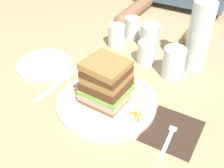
# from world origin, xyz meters

# --- Properties ---
(ground_plane) EXTENTS (3.00, 3.00, 0.00)m
(ground_plane) POSITION_xyz_m (0.00, 0.00, 0.00)
(ground_plane) COLOR tan
(main_plate) EXTENTS (0.28, 0.28, 0.02)m
(main_plate) POSITION_xyz_m (-0.02, -0.02, 0.01)
(main_plate) COLOR white
(main_plate) RESTS_ON ground_plane
(sandwich) EXTENTS (0.12, 0.12, 0.13)m
(sandwich) POSITION_xyz_m (-0.02, -0.02, 0.08)
(sandwich) COLOR #A87A42
(sandwich) RESTS_ON main_plate
(carrot_shred_0) EXTENTS (0.01, 0.02, 0.00)m
(carrot_shred_0) POSITION_xyz_m (-0.12, -0.00, 0.02)
(carrot_shred_0) COLOR orange
(carrot_shred_0) RESTS_ON main_plate
(carrot_shred_1) EXTENTS (0.03, 0.01, 0.00)m
(carrot_shred_1) POSITION_xyz_m (-0.12, -0.01, 0.02)
(carrot_shred_1) COLOR orange
(carrot_shred_1) RESTS_ON main_plate
(carrot_shred_2) EXTENTS (0.03, 0.01, 0.00)m
(carrot_shred_2) POSITION_xyz_m (-0.12, -0.03, 0.02)
(carrot_shred_2) COLOR orange
(carrot_shred_2) RESTS_ON main_plate
(carrot_shred_3) EXTENTS (0.03, 0.01, 0.00)m
(carrot_shred_3) POSITION_xyz_m (-0.11, -0.04, 0.02)
(carrot_shred_3) COLOR orange
(carrot_shred_3) RESTS_ON main_plate
(carrot_shred_4) EXTENTS (0.01, 0.03, 0.00)m
(carrot_shred_4) POSITION_xyz_m (-0.10, -0.01, 0.02)
(carrot_shred_4) COLOR orange
(carrot_shred_4) RESTS_ON main_plate
(carrot_shred_5) EXTENTS (0.02, 0.01, 0.00)m
(carrot_shred_5) POSITION_xyz_m (-0.10, -0.02, 0.02)
(carrot_shred_5) COLOR orange
(carrot_shred_5) RESTS_ON main_plate
(carrot_shred_6) EXTENTS (0.01, 0.02, 0.00)m
(carrot_shred_6) POSITION_xyz_m (0.09, -0.02, 0.02)
(carrot_shred_6) COLOR orange
(carrot_shred_6) RESTS_ON main_plate
(carrot_shred_7) EXTENTS (0.03, 0.01, 0.00)m
(carrot_shred_7) POSITION_xyz_m (0.07, -0.03, 0.02)
(carrot_shred_7) COLOR orange
(carrot_shred_7) RESTS_ON main_plate
(carrot_shred_8) EXTENTS (0.03, 0.01, 0.00)m
(carrot_shred_8) POSITION_xyz_m (0.09, -0.04, 0.02)
(carrot_shred_8) COLOR orange
(carrot_shred_8) RESTS_ON main_plate
(carrot_shred_9) EXTENTS (0.01, 0.02, 0.00)m
(carrot_shred_9) POSITION_xyz_m (0.09, -0.04, 0.02)
(carrot_shred_9) COLOR orange
(carrot_shred_9) RESTS_ON main_plate
(carrot_shred_10) EXTENTS (0.02, 0.03, 0.00)m
(carrot_shred_10) POSITION_xyz_m (0.07, -0.02, 0.02)
(carrot_shred_10) COLOR orange
(carrot_shred_10) RESTS_ON main_plate
(carrot_shred_11) EXTENTS (0.03, 0.01, 0.00)m
(carrot_shred_11) POSITION_xyz_m (0.07, -0.03, 0.02)
(carrot_shred_11) COLOR orange
(carrot_shred_11) RESTS_ON main_plate
(carrot_shred_12) EXTENTS (0.02, 0.01, 0.00)m
(carrot_shred_12) POSITION_xyz_m (0.08, -0.05, 0.02)
(carrot_shred_12) COLOR orange
(carrot_shred_12) RESTS_ON main_plate
(carrot_shred_13) EXTENTS (0.01, 0.02, 0.00)m
(carrot_shred_13) POSITION_xyz_m (0.08, -0.03, 0.02)
(carrot_shred_13) COLOR orange
(carrot_shred_13) RESTS_ON main_plate
(napkin_dark) EXTENTS (0.14, 0.15, 0.00)m
(napkin_dark) POSITION_xyz_m (0.18, -0.02, 0.00)
(napkin_dark) COLOR #38281E
(napkin_dark) RESTS_ON ground_plane
(fork) EXTENTS (0.03, 0.17, 0.00)m
(fork) POSITION_xyz_m (0.18, -0.05, 0.00)
(fork) COLOR silver
(fork) RESTS_ON napkin_dark
(knife) EXTENTS (0.02, 0.20, 0.00)m
(knife) POSITION_xyz_m (-0.20, -0.02, 0.00)
(knife) COLOR silver
(knife) RESTS_ON ground_plane
(juice_glass) EXTENTS (0.07, 0.07, 0.10)m
(juice_glass) POSITION_xyz_m (0.09, 0.21, 0.05)
(juice_glass) COLOR white
(juice_glass) RESTS_ON ground_plane
(water_bottle) EXTENTS (0.07, 0.07, 0.29)m
(water_bottle) POSITION_xyz_m (0.14, 0.29, 0.13)
(water_bottle) COLOR silver
(water_bottle) RESTS_ON ground_plane
(empty_tumbler_0) EXTENTS (0.07, 0.07, 0.09)m
(empty_tumbler_0) POSITION_xyz_m (-0.05, 0.34, 0.04)
(empty_tumbler_0) COLOR silver
(empty_tumbler_0) RESTS_ON ground_plane
(empty_tumbler_1) EXTENTS (0.06, 0.06, 0.09)m
(empty_tumbler_1) POSITION_xyz_m (-0.16, 0.29, 0.04)
(empty_tumbler_1) COLOR silver
(empty_tumbler_1) RESTS_ON ground_plane
(empty_tumbler_2) EXTENTS (0.06, 0.06, 0.08)m
(empty_tumbler_2) POSITION_xyz_m (-0.14, 0.38, 0.04)
(empty_tumbler_2) COLOR silver
(empty_tumbler_2) RESTS_ON ground_plane
(empty_tumbler_3) EXTENTS (0.06, 0.06, 0.08)m
(empty_tumbler_3) POSITION_xyz_m (-0.02, 0.24, 0.04)
(empty_tumbler_3) COLOR silver
(empty_tumbler_3) RESTS_ON ground_plane
(side_plate) EXTENTS (0.19, 0.19, 0.01)m
(side_plate) POSITION_xyz_m (-0.31, 0.04, 0.01)
(side_plate) COLOR white
(side_plate) RESTS_ON ground_plane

